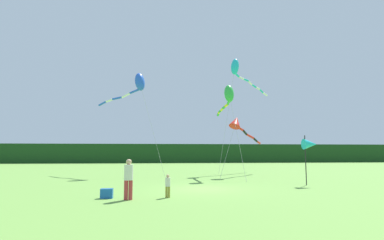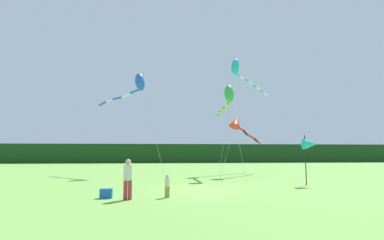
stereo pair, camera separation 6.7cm
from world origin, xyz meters
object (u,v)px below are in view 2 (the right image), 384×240
Objects in this scene: person_child at (167,185)px; kite_green at (228,96)px; kite_red at (239,125)px; kite_cyan at (238,70)px; kite_blue at (137,84)px; banner_flag_pole at (310,145)px; cooler_box at (106,193)px; person_adult at (128,177)px.

person_child is 13.44m from kite_green.
kite_cyan reaches higher than kite_red.
kite_green is (7.98, -3.98, -1.71)m from kite_blue.
banner_flag_pole is 16.77m from kite_blue.
person_adult is at bearing -30.10° from cooler_box.
cooler_box is at bearing 149.90° from person_adult.
kite_cyan is at bearing 65.21° from person_child.
kite_cyan reaches higher than kite_green.
person_child is 2.81m from cooler_box.
kite_red is at bearing 56.41° from person_adult.
banner_flag_pole is 0.52× the size of kite_red.
kite_green is at bearing -26.50° from kite_blue.
kite_blue is at bearing 165.11° from kite_red.
kite_cyan is at bearing 95.26° from banner_flag_pole.
cooler_box is 0.17× the size of banner_flag_pole.
kite_cyan reaches higher than cooler_box.
person_adult is 22.96m from kite_cyan.
banner_flag_pole is at bearing 19.82° from cooler_box.
person_adult is 1.42m from cooler_box.
kite_cyan is (2.76, 6.99, 4.23)m from kite_green.
person_adult is 15.57m from kite_red.
cooler_box is (-1.03, 0.59, -0.78)m from person_adult.
person_adult is at bearing -155.91° from banner_flag_pole.
banner_flag_pole is at bearing -40.27° from kite_blue.
kite_red is (-2.71, 7.67, 1.97)m from banner_flag_pole.
kite_green is (7.13, 11.10, 5.88)m from person_adult.
banner_flag_pole is (9.33, 4.45, 2.00)m from person_child.
cooler_box is 0.04× the size of kite_cyan.
kite_cyan reaches higher than banner_flag_pole.
person_child is 16.83m from kite_blue.
cooler_box is at bearing -90.68° from kite_blue.
kite_cyan is at bearing 74.68° from kite_red.
kite_red is at bearing 109.45° from banner_flag_pole.
kite_green reaches higher than kite_red.
kite_blue reaches higher than person_child.
person_child is (1.76, 0.51, -0.41)m from person_adult.
cooler_box is at bearing -128.03° from kite_red.
person_child is 0.11× the size of kite_blue.
kite_green is at bearing -129.54° from kite_red.
cooler_box is 13.10m from banner_flag_pole.
kite_red is at bearing 51.97° from cooler_box.
kite_cyan is at bearing 15.68° from kite_blue.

